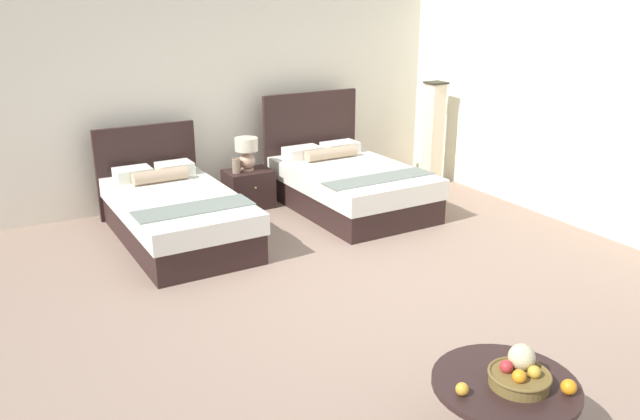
# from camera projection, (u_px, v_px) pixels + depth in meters

# --- Properties ---
(ground_plane) EXTENTS (9.79, 10.30, 0.02)m
(ground_plane) POSITION_uv_depth(u_px,v_px,m) (365.00, 291.00, 5.79)
(ground_plane) COLOR gray
(wall_back) EXTENTS (9.79, 0.12, 2.67)m
(wall_back) POSITION_uv_depth(u_px,v_px,m) (224.00, 94.00, 8.12)
(wall_back) COLOR beige
(wall_back) RESTS_ON ground
(wall_side_right) EXTENTS (0.12, 5.90, 2.67)m
(wall_side_right) POSITION_uv_depth(u_px,v_px,m) (581.00, 108.00, 7.12)
(wall_side_right) COLOR silver
(wall_side_right) RESTS_ON ground
(bed_near_window) EXTENTS (1.22, 2.19, 1.09)m
(bed_near_window) POSITION_uv_depth(u_px,v_px,m) (176.00, 213.00, 6.90)
(bed_near_window) COLOR black
(bed_near_window) RESTS_ON ground
(bed_near_corner) EXTENTS (1.40, 2.09, 1.32)m
(bed_near_corner) POSITION_uv_depth(u_px,v_px,m) (348.00, 184.00, 7.91)
(bed_near_corner) COLOR black
(bed_near_corner) RESTS_ON ground
(nightstand) EXTENTS (0.56, 0.45, 0.48)m
(nightstand) POSITION_uv_depth(u_px,v_px,m) (249.00, 189.00, 7.96)
(nightstand) COLOR black
(nightstand) RESTS_ON ground
(table_lamp) EXTENTS (0.28, 0.28, 0.41)m
(table_lamp) POSITION_uv_depth(u_px,v_px,m) (247.00, 151.00, 7.82)
(table_lamp) COLOR tan
(table_lamp) RESTS_ON nightstand
(vase) EXTENTS (0.10, 0.10, 0.18)m
(vase) POSITION_uv_depth(u_px,v_px,m) (236.00, 166.00, 7.74)
(vase) COLOR gray
(vase) RESTS_ON nightstand
(coffee_table) EXTENTS (0.85, 0.85, 0.44)m
(coffee_table) POSITION_uv_depth(u_px,v_px,m) (504.00, 397.00, 3.70)
(coffee_table) COLOR black
(coffee_table) RESTS_ON ground
(fruit_bowl) EXTENTS (0.36, 0.36, 0.22)m
(fruit_bowl) POSITION_uv_depth(u_px,v_px,m) (520.00, 373.00, 3.63)
(fruit_bowl) COLOR brown
(fruit_bowl) RESTS_ON coffee_table
(loose_apple) EXTENTS (0.08, 0.08, 0.08)m
(loose_apple) POSITION_uv_depth(u_px,v_px,m) (462.00, 389.00, 3.54)
(loose_apple) COLOR gold
(loose_apple) RESTS_ON coffee_table
(loose_orange) EXTENTS (0.09, 0.09, 0.09)m
(loose_orange) POSITION_uv_depth(u_px,v_px,m) (569.00, 387.00, 3.55)
(loose_orange) COLOR orange
(loose_orange) RESTS_ON coffee_table
(floor_lamp_corner) EXTENTS (0.25, 0.25, 1.42)m
(floor_lamp_corner) POSITION_uv_depth(u_px,v_px,m) (433.00, 134.00, 8.79)
(floor_lamp_corner) COLOR #2F2C20
(floor_lamp_corner) RESTS_ON ground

